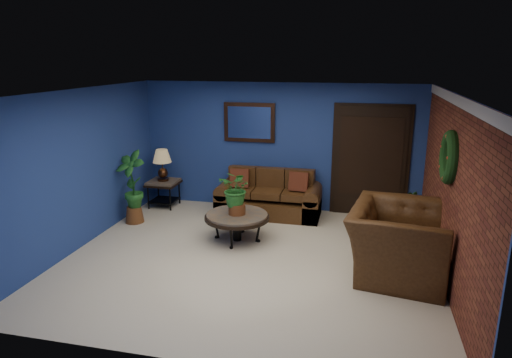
% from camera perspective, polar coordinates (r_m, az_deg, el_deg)
% --- Properties ---
extents(floor, '(5.50, 5.50, 0.00)m').
position_cam_1_polar(floor, '(7.05, -0.82, -9.90)').
color(floor, beige).
rests_on(floor, ground).
extents(wall_back, '(5.50, 0.04, 2.50)m').
position_cam_1_polar(wall_back, '(9.00, 2.95, 4.02)').
color(wall_back, navy).
rests_on(wall_back, ground).
extents(wall_left, '(0.04, 5.00, 2.50)m').
position_cam_1_polar(wall_left, '(7.73, -21.08, 1.16)').
color(wall_left, navy).
rests_on(wall_left, ground).
extents(wall_right_brick, '(0.04, 5.00, 2.50)m').
position_cam_1_polar(wall_right_brick, '(6.55, 23.21, -1.46)').
color(wall_right_brick, brown).
rests_on(wall_right_brick, ground).
extents(ceiling, '(5.50, 5.00, 0.02)m').
position_cam_1_polar(ceiling, '(6.40, -0.91, 10.82)').
color(ceiling, white).
rests_on(ceiling, wall_back).
extents(crown_molding, '(0.03, 5.00, 0.14)m').
position_cam_1_polar(crown_molding, '(6.33, 24.05, 8.85)').
color(crown_molding, white).
rests_on(crown_molding, wall_right_brick).
extents(wall_mirror, '(1.02, 0.06, 0.77)m').
position_cam_1_polar(wall_mirror, '(9.00, -0.84, 7.08)').
color(wall_mirror, '#442515').
rests_on(wall_mirror, wall_back).
extents(closet_door, '(1.44, 0.06, 2.18)m').
position_cam_1_polar(closet_door, '(8.88, 14.09, 2.12)').
color(closet_door, black).
rests_on(closet_door, wall_back).
extents(wreath, '(0.16, 0.72, 0.72)m').
position_cam_1_polar(wreath, '(6.48, 23.02, 2.51)').
color(wreath, black).
rests_on(wreath, wall_right_brick).
extents(sofa, '(1.97, 0.85, 0.89)m').
position_cam_1_polar(sofa, '(8.85, 1.69, -2.57)').
color(sofa, '#4C2E15').
rests_on(sofa, ground).
extents(coffee_table, '(1.07, 1.07, 0.46)m').
position_cam_1_polar(coffee_table, '(7.57, -2.39, -4.80)').
color(coffee_table, '#4A4641').
rests_on(coffee_table, ground).
extents(end_table, '(0.59, 0.59, 0.54)m').
position_cam_1_polar(end_table, '(9.45, -11.48, -0.94)').
color(end_table, '#4A4641').
rests_on(end_table, ground).
extents(table_lamp, '(0.37, 0.37, 0.62)m').
position_cam_1_polar(table_lamp, '(9.32, -11.65, 2.18)').
color(table_lamp, '#442515').
rests_on(table_lamp, end_table).
extents(side_chair, '(0.46, 0.46, 0.90)m').
position_cam_1_polar(side_chair, '(8.80, 2.62, -1.20)').
color(side_chair, '#543118').
rests_on(side_chair, ground).
extents(armchair, '(1.54, 1.69, 0.97)m').
position_cam_1_polar(armchair, '(6.71, 17.45, -7.45)').
color(armchair, '#4C2E15').
rests_on(armchair, ground).
extents(coffee_plant, '(0.66, 0.60, 0.74)m').
position_cam_1_polar(coffee_plant, '(7.42, -2.43, -1.43)').
color(coffee_plant, brown).
rests_on(coffee_plant, coffee_table).
extents(floor_plant, '(0.39, 0.32, 0.84)m').
position_cam_1_polar(floor_plant, '(8.07, 18.16, -4.01)').
color(floor_plant, brown).
rests_on(floor_plant, ground).
extents(tall_plant, '(0.67, 0.56, 1.35)m').
position_cam_1_polar(tall_plant, '(8.58, -15.21, -0.70)').
color(tall_plant, brown).
rests_on(tall_plant, ground).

